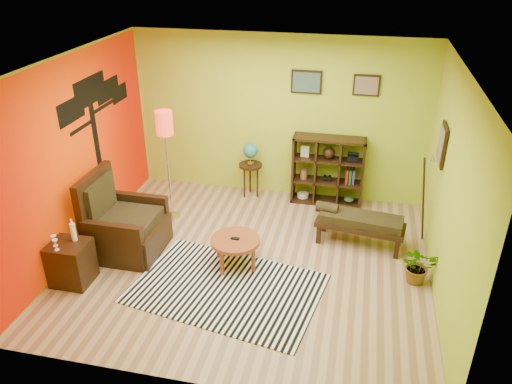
% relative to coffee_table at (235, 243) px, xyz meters
% --- Properties ---
extents(ground, '(5.00, 5.00, 0.00)m').
position_rel_coffee_table_xyz_m(ground, '(0.17, 0.11, -0.36)').
color(ground, tan).
rests_on(ground, ground).
extents(room_shell, '(5.04, 4.54, 2.82)m').
position_rel_coffee_table_xyz_m(room_shell, '(0.08, 0.12, 1.44)').
color(room_shell, '#A7C12B').
rests_on(room_shell, ground).
extents(zebra_rug, '(2.65, 1.99, 0.01)m').
position_rel_coffee_table_xyz_m(zebra_rug, '(0.02, -0.56, -0.36)').
color(zebra_rug, white).
rests_on(zebra_rug, ground).
extents(coffee_table, '(0.69, 0.69, 0.44)m').
position_rel_coffee_table_xyz_m(coffee_table, '(0.00, 0.00, 0.00)').
color(coffee_table, brown).
rests_on(coffee_table, ground).
extents(armchair, '(1.00, 1.01, 1.20)m').
position_rel_coffee_table_xyz_m(armchair, '(-1.70, 0.03, 0.00)').
color(armchair, black).
rests_on(armchair, ground).
extents(side_cabinet, '(0.50, 0.46, 0.91)m').
position_rel_coffee_table_xyz_m(side_cabinet, '(-2.03, -0.84, -0.06)').
color(side_cabinet, black).
rests_on(side_cabinet, ground).
extents(floor_lamp, '(0.27, 0.27, 1.82)m').
position_rel_coffee_table_xyz_m(floor_lamp, '(-1.36, 1.08, 1.11)').
color(floor_lamp, silver).
rests_on(floor_lamp, ground).
extents(globe_table, '(0.41, 0.41, 0.99)m').
position_rel_coffee_table_xyz_m(globe_table, '(-0.26, 2.11, 0.39)').
color(globe_table, black).
rests_on(globe_table, ground).
extents(cube_shelf, '(1.20, 0.35, 1.20)m').
position_rel_coffee_table_xyz_m(cube_shelf, '(1.09, 2.14, 0.24)').
color(cube_shelf, black).
rests_on(cube_shelf, ground).
extents(bench, '(1.35, 0.64, 0.60)m').
position_rel_coffee_table_xyz_m(bench, '(1.64, 0.92, 0.02)').
color(bench, black).
rests_on(bench, ground).
extents(potted_plant, '(0.54, 0.58, 0.40)m').
position_rel_coffee_table_xyz_m(potted_plant, '(2.47, 0.14, -0.16)').
color(potted_plant, '#26661E').
rests_on(potted_plant, ground).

